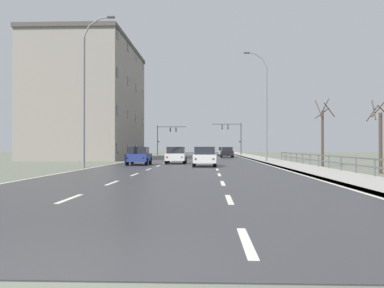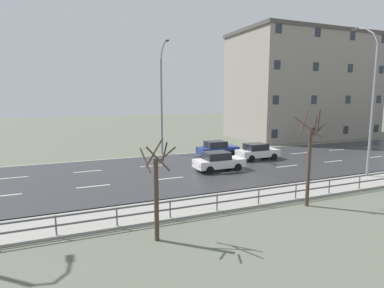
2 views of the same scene
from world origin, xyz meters
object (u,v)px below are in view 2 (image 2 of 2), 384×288
at_px(car_distant, 217,148).
at_px(brick_building, 303,86).
at_px(car_far_left, 257,151).
at_px(street_lamp_midground, 371,104).
at_px(street_lamp_left_bank, 162,101).
at_px(car_far_right, 218,161).

xyz_separation_m(car_distant, brick_building, (-9.78, 19.28, 6.79)).
height_order(car_far_left, brick_building, brick_building).
bearing_deg(car_far_left, brick_building, 127.33).
height_order(street_lamp_midground, car_distant, street_lamp_midground).
relative_size(car_far_left, brick_building, 0.20).
distance_m(street_lamp_left_bank, car_distant, 7.49).
relative_size(street_lamp_left_bank, car_far_left, 2.76).
relative_size(street_lamp_midground, car_far_left, 2.72).
height_order(street_lamp_left_bank, car_distant, street_lamp_left_bank).
bearing_deg(car_far_left, street_lamp_left_bank, -129.68).
xyz_separation_m(car_far_right, car_distant, (-5.67, 2.78, 0.00)).
relative_size(street_lamp_left_bank, brick_building, 0.54).
xyz_separation_m(street_lamp_left_bank, car_distant, (3.23, 4.79, -4.77)).
bearing_deg(car_far_right, street_lamp_midground, 56.81).
relative_size(car_far_right, car_far_left, 1.00).
bearing_deg(street_lamp_left_bank, brick_building, 105.22).
xyz_separation_m(car_far_left, car_distant, (-2.99, -2.81, 0.00)).
bearing_deg(street_lamp_midground, car_far_right, -122.57).
distance_m(car_far_right, car_distant, 6.31).
relative_size(street_lamp_left_bank, car_far_right, 2.76).
xyz_separation_m(car_far_right, brick_building, (-15.44, 22.06, 6.79)).
bearing_deg(car_distant, car_far_right, -26.90).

